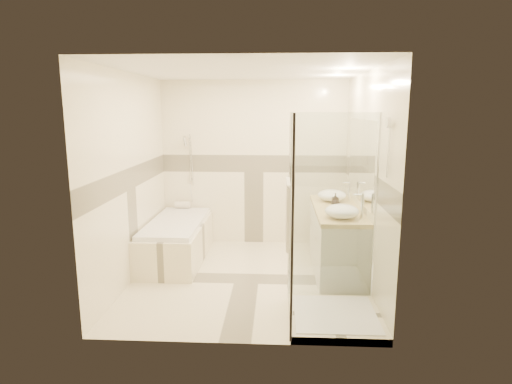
{
  "coord_description": "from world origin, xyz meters",
  "views": [
    {
      "loc": [
        0.38,
        -5.0,
        2.07
      ],
      "look_at": [
        0.1,
        0.25,
        1.05
      ],
      "focal_mm": 30.0,
      "sensor_mm": 36.0,
      "label": 1
    }
  ],
  "objects_px": {
    "vanity": "(336,240)",
    "shower_enclosure": "(323,270)",
    "bathtub": "(177,238)",
    "vessel_sink_far": "(342,211)",
    "vessel_sink_near": "(332,195)",
    "amenity_bottle_b": "(335,201)",
    "amenity_bottle_a": "(335,200)"
  },
  "relations": [
    {
      "from": "amenity_bottle_a",
      "to": "vessel_sink_far",
      "type": "bearing_deg",
      "value": -90.0
    },
    {
      "from": "shower_enclosure",
      "to": "vessel_sink_near",
      "type": "xyz_separation_m",
      "value": [
        0.27,
        1.67,
        0.42
      ]
    },
    {
      "from": "vanity",
      "to": "amenity_bottle_a",
      "type": "bearing_deg",
      "value": 106.21
    },
    {
      "from": "shower_enclosure",
      "to": "vanity",
      "type": "bearing_deg",
      "value": 77.03
    },
    {
      "from": "bathtub",
      "to": "vanity",
      "type": "bearing_deg",
      "value": -9.25
    },
    {
      "from": "amenity_bottle_a",
      "to": "amenity_bottle_b",
      "type": "bearing_deg",
      "value": -90.0
    },
    {
      "from": "bathtub",
      "to": "vessel_sink_far",
      "type": "relative_size",
      "value": 4.35
    },
    {
      "from": "vessel_sink_near",
      "to": "amenity_bottle_a",
      "type": "xyz_separation_m",
      "value": [
        0.0,
        -0.33,
        0.01
      ]
    },
    {
      "from": "bathtub",
      "to": "amenity_bottle_a",
      "type": "bearing_deg",
      "value": -7.52
    },
    {
      "from": "bathtub",
      "to": "vessel_sink_far",
      "type": "height_order",
      "value": "vessel_sink_far"
    },
    {
      "from": "bathtub",
      "to": "amenity_bottle_b",
      "type": "xyz_separation_m",
      "value": [
        2.13,
        -0.29,
        0.61
      ]
    },
    {
      "from": "shower_enclosure",
      "to": "vessel_sink_far",
      "type": "relative_size",
      "value": 5.22
    },
    {
      "from": "vanity",
      "to": "shower_enclosure",
      "type": "height_order",
      "value": "shower_enclosure"
    },
    {
      "from": "bathtub",
      "to": "vessel_sink_near",
      "type": "distance_m",
      "value": 2.22
    },
    {
      "from": "bathtub",
      "to": "vessel_sink_far",
      "type": "bearing_deg",
      "value": -22.24
    },
    {
      "from": "vessel_sink_near",
      "to": "amenity_bottle_a",
      "type": "height_order",
      "value": "amenity_bottle_a"
    },
    {
      "from": "vessel_sink_far",
      "to": "amenity_bottle_a",
      "type": "bearing_deg",
      "value": 90.0
    },
    {
      "from": "bathtub",
      "to": "vanity",
      "type": "distance_m",
      "value": 2.18
    },
    {
      "from": "vessel_sink_far",
      "to": "amenity_bottle_b",
      "type": "xyz_separation_m",
      "value": [
        0.0,
        0.58,
        -0.01
      ]
    },
    {
      "from": "bathtub",
      "to": "shower_enclosure",
      "type": "distance_m",
      "value": 2.47
    },
    {
      "from": "shower_enclosure",
      "to": "amenity_bottle_a",
      "type": "distance_m",
      "value": 1.43
    },
    {
      "from": "vessel_sink_far",
      "to": "vanity",
      "type": "bearing_deg",
      "value": 87.8
    },
    {
      "from": "vanity",
      "to": "vessel_sink_far",
      "type": "xyz_separation_m",
      "value": [
        -0.02,
        -0.52,
        0.5
      ]
    },
    {
      "from": "vanity",
      "to": "bathtub",
      "type": "bearing_deg",
      "value": 170.75
    },
    {
      "from": "amenity_bottle_a",
      "to": "vanity",
      "type": "bearing_deg",
      "value": -73.79
    },
    {
      "from": "vanity",
      "to": "vessel_sink_near",
      "type": "bearing_deg",
      "value": 92.83
    },
    {
      "from": "vanity",
      "to": "shower_enclosure",
      "type": "distance_m",
      "value": 1.31
    },
    {
      "from": "shower_enclosure",
      "to": "amenity_bottle_b",
      "type": "distance_m",
      "value": 1.42
    },
    {
      "from": "bathtub",
      "to": "vessel_sink_near",
      "type": "xyz_separation_m",
      "value": [
        2.13,
        0.05,
        0.62
      ]
    },
    {
      "from": "shower_enclosure",
      "to": "amenity_bottle_b",
      "type": "relative_size",
      "value": 14.81
    },
    {
      "from": "shower_enclosure",
      "to": "amenity_bottle_a",
      "type": "xyz_separation_m",
      "value": [
        0.27,
        1.34,
        0.43
      ]
    },
    {
      "from": "vessel_sink_near",
      "to": "shower_enclosure",
      "type": "bearing_deg",
      "value": -99.25
    }
  ]
}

